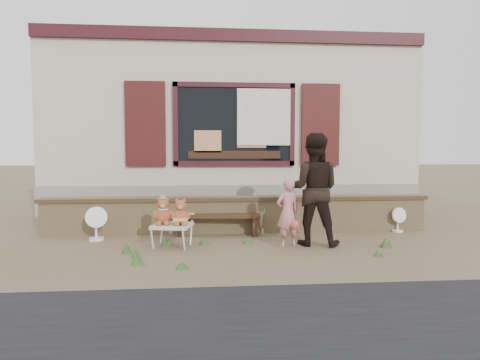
{
  "coord_description": "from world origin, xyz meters",
  "views": [
    {
      "loc": [
        -0.58,
        -6.31,
        1.48
      ],
      "look_at": [
        0.0,
        0.6,
        1.0
      ],
      "focal_mm": 30.0,
      "sensor_mm": 36.0,
      "label": 1
    }
  ],
  "objects": [
    {
      "name": "fan_left",
      "position": [
        -2.44,
        0.53,
        0.29
      ],
      "size": [
        0.37,
        0.24,
        0.57
      ],
      "rotation": [
        0.0,
        0.0,
        0.4
      ],
      "color": "white",
      "rests_on": "ground"
    },
    {
      "name": "child",
      "position": [
        0.68,
        -0.18,
        0.54
      ],
      "size": [
        0.46,
        0.38,
        1.07
      ],
      "primitive_type": "imported",
      "rotation": [
        0.0,
        0.0,
        3.5
      ],
      "color": "#D47F80",
      "rests_on": "ground"
    },
    {
      "name": "teddy_bear_right",
      "position": [
        -0.98,
        -0.08,
        0.56
      ],
      "size": [
        0.35,
        0.32,
        0.41
      ],
      "primitive_type": null,
      "rotation": [
        0.0,
        0.0,
        -0.21
      ],
      "color": "brown",
      "rests_on": "folding_chair"
    },
    {
      "name": "folding_chair",
      "position": [
        -1.12,
        -0.05,
        0.32
      ],
      "size": [
        0.68,
        0.62,
        0.36
      ],
      "rotation": [
        0.0,
        0.0,
        -0.21
      ],
      "color": "beige",
      "rests_on": "ground"
    },
    {
      "name": "bench",
      "position": [
        -0.38,
        0.75,
        0.28
      ],
      "size": [
        1.52,
        0.4,
        0.39
      ],
      "rotation": [
        0.0,
        0.0,
        -0.06
      ],
      "color": "#342012",
      "rests_on": "ground"
    },
    {
      "name": "shopfront",
      "position": [
        0.0,
        4.49,
        2.0
      ],
      "size": [
        8.04,
        5.13,
        4.0
      ],
      "color": "#C0B69B",
      "rests_on": "ground"
    },
    {
      "name": "ground",
      "position": [
        0.0,
        0.0,
        0.0
      ],
      "size": [
        80.0,
        80.0,
        0.0
      ],
      "primitive_type": "plane",
      "color": "brown",
      "rests_on": "ground"
    },
    {
      "name": "adult",
      "position": [
        1.11,
        -0.07,
        0.89
      ],
      "size": [
        1.03,
        0.91,
        1.79
      ],
      "primitive_type": "imported",
      "rotation": [
        0.0,
        0.0,
        2.84
      ],
      "color": "black",
      "rests_on": "ground"
    },
    {
      "name": "brick_wall",
      "position": [
        0.0,
        1.0,
        0.34
      ],
      "size": [
        7.1,
        0.36,
        0.67
      ],
      "color": "tan",
      "rests_on": "ground"
    },
    {
      "name": "fan_right",
      "position": [
        2.97,
        0.79,
        0.23
      ],
      "size": [
        0.3,
        0.19,
        0.46
      ],
      "rotation": [
        0.0,
        0.0,
        0.21
      ],
      "color": "white",
      "rests_on": "ground"
    },
    {
      "name": "grass_tufts",
      "position": [
        -0.4,
        -0.43,
        0.07
      ],
      "size": [
        4.1,
        1.48,
        0.16
      ],
      "color": "#325522",
      "rests_on": "ground"
    },
    {
      "name": "teddy_bear_left",
      "position": [
        -1.26,
        -0.02,
        0.58
      ],
      "size": [
        0.37,
        0.34,
        0.44
      ],
      "primitive_type": null,
      "rotation": [
        0.0,
        0.0,
        -0.21
      ],
      "color": "brown",
      "rests_on": "folding_chair"
    }
  ]
}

